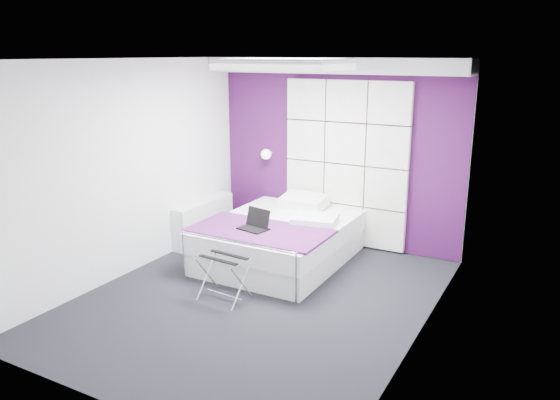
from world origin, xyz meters
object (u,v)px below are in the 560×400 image
nightstand (274,204)px  luggage_rack (224,278)px  laptop (255,224)px  bed (280,239)px  wall_lamp (267,154)px  radiator (204,221)px

nightstand → luggage_rack: size_ratio=0.77×
laptop → nightstand: bearing=121.5°
bed → laptop: 0.60m
bed → luggage_rack: (0.02, -1.32, -0.05)m
wall_lamp → nightstand: bearing=-15.9°
wall_lamp → bed: 1.50m
wall_lamp → radiator: size_ratio=0.12×
bed → luggage_rack: bed is taller
laptop → wall_lamp: bearing=125.9°
wall_lamp → bed: bearing=-52.5°
radiator → nightstand: (0.78, 0.72, 0.18)m
radiator → laptop: laptop is taller
radiator → laptop: 1.50m
nightstand → luggage_rack: bearing=-74.8°
nightstand → radiator: bearing=-137.3°
wall_lamp → nightstand: 0.75m
wall_lamp → luggage_rack: wall_lamp is taller
wall_lamp → luggage_rack: size_ratio=0.29×
bed → nightstand: 1.09m
radiator → nightstand: 1.08m
bed → radiator: bearing=172.4°
luggage_rack → laptop: 0.91m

